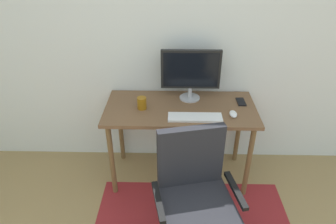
# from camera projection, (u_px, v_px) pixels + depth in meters

# --- Properties ---
(wall_back) EXTENTS (6.00, 0.10, 2.60)m
(wall_back) POSITION_uv_depth(u_px,v_px,m) (176.00, 31.00, 2.61)
(wall_back) COLOR silver
(wall_back) RESTS_ON ground
(desk) EXTENTS (1.28, 0.60, 0.76)m
(desk) POSITION_uv_depth(u_px,v_px,m) (180.00, 116.00, 2.62)
(desk) COLOR brown
(desk) RESTS_ON ground
(monitor) EXTENTS (0.51, 0.18, 0.45)m
(monitor) POSITION_uv_depth(u_px,v_px,m) (191.00, 71.00, 2.57)
(monitor) COLOR #B2B2B7
(monitor) RESTS_ON desk
(keyboard) EXTENTS (0.43, 0.13, 0.02)m
(keyboard) POSITION_uv_depth(u_px,v_px,m) (195.00, 117.00, 2.41)
(keyboard) COLOR white
(keyboard) RESTS_ON desk
(computer_mouse) EXTENTS (0.06, 0.10, 0.03)m
(computer_mouse) POSITION_uv_depth(u_px,v_px,m) (233.00, 114.00, 2.44)
(computer_mouse) COLOR white
(computer_mouse) RESTS_ON desk
(coffee_cup) EXTENTS (0.08, 0.08, 0.10)m
(coffee_cup) POSITION_uv_depth(u_px,v_px,m) (142.00, 103.00, 2.52)
(coffee_cup) COLOR #945D11
(coffee_cup) RESTS_ON desk
(cell_phone) EXTENTS (0.07, 0.14, 0.01)m
(cell_phone) POSITION_uv_depth(u_px,v_px,m) (241.00, 102.00, 2.64)
(cell_phone) COLOR black
(cell_phone) RESTS_ON desk
(office_chair) EXTENTS (0.62, 0.57, 0.95)m
(office_chair) POSITION_uv_depth(u_px,v_px,m) (194.00, 205.00, 2.10)
(office_chair) COLOR slate
(office_chair) RESTS_ON ground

